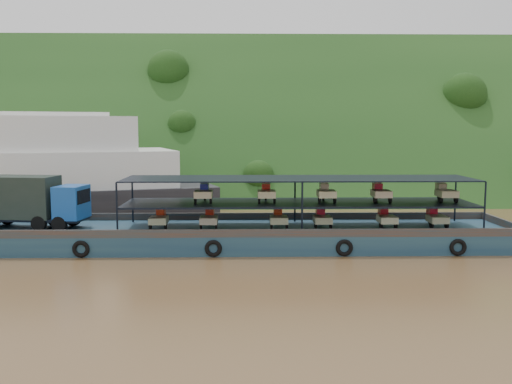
{
  "coord_description": "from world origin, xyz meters",
  "views": [
    {
      "loc": [
        -2.9,
        -38.18,
        7.81
      ],
      "look_at": [
        -2.0,
        3.0,
        3.2
      ],
      "focal_mm": 40.0,
      "sensor_mm": 36.0,
      "label": 1
    }
  ],
  "objects": [
    {
      "name": "ground",
      "position": [
        0.0,
        0.0,
        0.0
      ],
      "size": [
        160.0,
        160.0,
        0.0
      ],
      "primitive_type": "plane",
      "color": "brown",
      "rests_on": "ground"
    },
    {
      "name": "hillside",
      "position": [
        0.0,
        36.0,
        0.0
      ],
      "size": [
        140.0,
        39.6,
        39.6
      ],
      "primitive_type": "cube",
      "rotation": [
        0.79,
        0.0,
        0.0
      ],
      "color": "#153714",
      "rests_on": "ground"
    },
    {
      "name": "cargo_barge",
      "position": [
        -4.04,
        -0.57,
        1.15
      ],
      "size": [
        35.03,
        7.18,
        4.66
      ],
      "color": "#15314C",
      "rests_on": "ground"
    }
  ]
}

